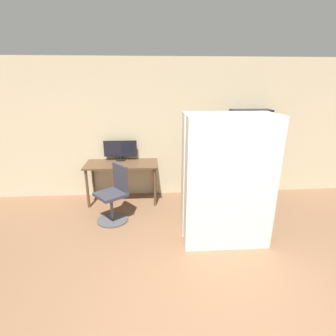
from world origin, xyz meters
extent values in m
plane|color=brown|center=(0.00, 0.00, 0.00)|extent=(16.00, 16.00, 0.00)
cube|color=#C6B793|center=(0.00, 3.37, 1.35)|extent=(8.00, 0.06, 2.70)
cube|color=brown|center=(-1.19, 3.02, 0.76)|extent=(1.37, 0.64, 0.03)
cylinder|color=brown|center=(-1.81, 2.76, 0.37)|extent=(0.05, 0.05, 0.75)
cylinder|color=brown|center=(-0.57, 2.76, 0.37)|extent=(0.05, 0.05, 0.75)
cylinder|color=brown|center=(-1.81, 3.28, 0.37)|extent=(0.05, 0.05, 0.75)
cylinder|color=brown|center=(-0.57, 3.28, 0.37)|extent=(0.05, 0.05, 0.75)
cylinder|color=black|center=(-1.22, 3.23, 0.79)|extent=(0.19, 0.19, 0.02)
cylinder|color=black|center=(-1.22, 3.23, 0.83)|extent=(0.04, 0.04, 0.07)
cube|color=black|center=(-1.22, 3.23, 1.01)|extent=(0.64, 0.02, 0.31)
cube|color=black|center=(-1.22, 3.23, 1.01)|extent=(0.62, 0.03, 0.29)
cylinder|color=#4C4C51|center=(-1.30, 2.22, 0.01)|extent=(0.52, 0.52, 0.03)
cylinder|color=#4C4C51|center=(-1.30, 2.22, 0.25)|extent=(0.05, 0.05, 0.43)
cube|color=#33333D|center=(-1.30, 2.22, 0.49)|extent=(0.62, 0.62, 0.05)
cube|color=#33333D|center=(-1.15, 2.34, 0.74)|extent=(0.28, 0.33, 0.45)
cube|color=black|center=(0.93, 3.19, 0.87)|extent=(0.02, 0.30, 1.75)
cube|color=black|center=(1.69, 3.19, 0.87)|extent=(0.02, 0.30, 1.75)
cube|color=black|center=(1.31, 3.34, 0.87)|extent=(0.77, 0.02, 1.75)
cube|color=black|center=(1.31, 3.19, 0.01)|extent=(0.74, 0.26, 0.02)
cube|color=black|center=(1.31, 3.19, 0.36)|extent=(0.74, 0.26, 0.02)
cube|color=black|center=(1.31, 3.19, 0.70)|extent=(0.74, 0.26, 0.02)
cube|color=black|center=(1.31, 3.19, 1.05)|extent=(0.74, 0.26, 0.02)
cube|color=black|center=(1.31, 3.19, 1.39)|extent=(0.74, 0.26, 0.02)
cube|color=black|center=(1.31, 3.19, 1.74)|extent=(0.74, 0.26, 0.02)
cube|color=#287A38|center=(0.96, 3.19, 0.16)|extent=(0.02, 0.20, 0.29)
cube|color=#7A2D84|center=(1.00, 3.18, 0.12)|extent=(0.03, 0.17, 0.20)
cube|color=brown|center=(1.03, 3.17, 0.16)|extent=(0.03, 0.20, 0.28)
cube|color=brown|center=(1.07, 3.18, 0.12)|extent=(0.02, 0.18, 0.21)
cube|color=red|center=(1.10, 3.23, 0.16)|extent=(0.03, 0.18, 0.28)
cube|color=#287A38|center=(1.14, 3.21, 0.17)|extent=(0.04, 0.18, 0.30)
cube|color=brown|center=(0.96, 3.15, 0.50)|extent=(0.02, 0.15, 0.28)
cube|color=#1E4C9E|center=(0.99, 3.18, 0.46)|extent=(0.02, 0.16, 0.20)
cube|color=teal|center=(1.03, 3.19, 0.46)|extent=(0.04, 0.18, 0.20)
cube|color=#1E4C9E|center=(1.06, 3.20, 0.48)|extent=(0.03, 0.20, 0.24)
cube|color=orange|center=(1.09, 3.18, 0.48)|extent=(0.03, 0.21, 0.23)
cube|color=gold|center=(1.13, 3.22, 0.51)|extent=(0.04, 0.17, 0.28)
cube|color=brown|center=(1.17, 3.22, 0.51)|extent=(0.02, 0.18, 0.29)
cube|color=teal|center=(1.20, 3.22, 0.47)|extent=(0.02, 0.18, 0.21)
cube|color=orange|center=(0.97, 3.18, 0.81)|extent=(0.04, 0.22, 0.20)
cube|color=brown|center=(1.01, 3.19, 0.86)|extent=(0.03, 0.16, 0.30)
cube|color=gold|center=(1.04, 3.16, 0.81)|extent=(0.02, 0.18, 0.20)
cube|color=#1E4C9E|center=(1.07, 3.22, 0.86)|extent=(0.03, 0.20, 0.29)
cube|color=#287A38|center=(1.10, 3.14, 0.85)|extent=(0.03, 0.15, 0.27)
cube|color=gold|center=(0.96, 3.18, 1.19)|extent=(0.02, 0.19, 0.27)
cube|color=orange|center=(0.99, 3.23, 1.18)|extent=(0.02, 0.18, 0.24)
cube|color=orange|center=(1.02, 3.19, 1.19)|extent=(0.02, 0.19, 0.27)
cube|color=red|center=(1.06, 3.20, 1.20)|extent=(0.03, 0.21, 0.28)
cube|color=brown|center=(1.09, 3.19, 1.19)|extent=(0.02, 0.17, 0.27)
cube|color=orange|center=(0.96, 3.17, 1.54)|extent=(0.02, 0.16, 0.27)
cube|color=silver|center=(0.99, 3.21, 1.54)|extent=(0.03, 0.19, 0.28)
cube|color=red|center=(1.03, 3.17, 1.51)|extent=(0.04, 0.18, 0.21)
cube|color=gold|center=(1.08, 3.23, 1.55)|extent=(0.04, 0.17, 0.29)
cube|color=silver|center=(0.43, 1.39, 0.93)|extent=(1.21, 0.28, 1.86)
cube|color=beige|center=(1.03, 1.39, 0.93)|extent=(0.01, 0.29, 1.83)
cube|color=silver|center=(0.43, 1.77, 0.93)|extent=(1.21, 0.26, 1.86)
cube|color=beige|center=(1.03, 1.77, 0.93)|extent=(0.01, 0.27, 1.82)
camera|label=1|loc=(-0.62, -1.80, 2.25)|focal=28.00mm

